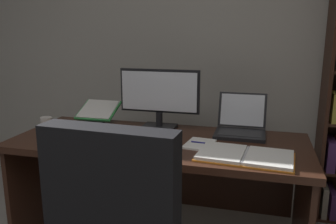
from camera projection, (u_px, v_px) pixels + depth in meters
wall_back at (186, 39)px, 2.88m from camera, size 4.63×0.12×2.58m
desk at (162, 164)px, 2.23m from camera, size 1.76×0.73×0.72m
monitor at (159, 98)px, 2.31m from camera, size 0.54×0.16×0.40m
laptop at (241, 126)px, 2.21m from camera, size 0.31×0.32×0.24m
keyboard at (141, 143)px, 2.00m from camera, size 0.42×0.15×0.02m
computer_mouse at (93, 138)px, 2.07m from camera, size 0.06×0.10×0.04m
reading_stand_with_book at (97, 112)px, 2.53m from camera, size 0.27×0.29×0.13m
open_binder at (245, 156)px, 1.80m from camera, size 0.51×0.33×0.02m
notepad at (199, 144)px, 2.01m from camera, size 0.18×0.23×0.01m
pen at (203, 143)px, 2.00m from camera, size 0.14×0.02×0.01m
coffee_mug at (47, 124)px, 2.27m from camera, size 0.08×0.08×0.09m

